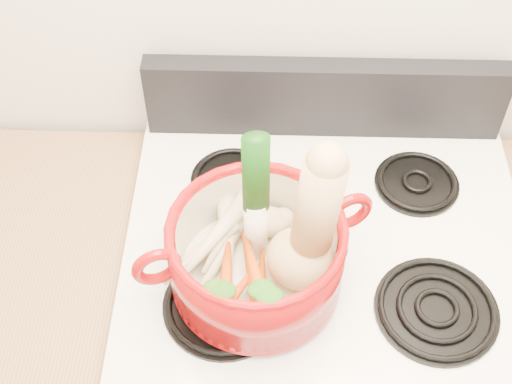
{
  "coord_description": "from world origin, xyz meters",
  "views": [
    {
      "loc": [
        -0.12,
        0.57,
        2.07
      ],
      "look_at": [
        -0.13,
        1.27,
        1.24
      ],
      "focal_mm": 50.0,
      "sensor_mm": 36.0,
      "label": 1
    }
  ],
  "objects_px": {
    "stove_body": "(312,355)",
    "squash": "(303,224)",
    "leek": "(256,198)",
    "dutch_oven": "(256,256)"
  },
  "relations": [
    {
      "from": "stove_body",
      "to": "squash",
      "type": "bearing_deg",
      "value": -115.14
    },
    {
      "from": "stove_body",
      "to": "squash",
      "type": "height_order",
      "value": "squash"
    },
    {
      "from": "stove_body",
      "to": "dutch_oven",
      "type": "distance_m",
      "value": 0.61
    },
    {
      "from": "squash",
      "to": "leek",
      "type": "relative_size",
      "value": 1.01
    },
    {
      "from": "dutch_oven",
      "to": "squash",
      "type": "xyz_separation_m",
      "value": [
        0.08,
        -0.01,
        0.11
      ]
    },
    {
      "from": "stove_body",
      "to": "squash",
      "type": "xyz_separation_m",
      "value": [
        -0.06,
        -0.12,
        0.69
      ]
    },
    {
      "from": "dutch_oven",
      "to": "squash",
      "type": "distance_m",
      "value": 0.13
    },
    {
      "from": "dutch_oven",
      "to": "leek",
      "type": "distance_m",
      "value": 0.11
    },
    {
      "from": "stove_body",
      "to": "leek",
      "type": "xyz_separation_m",
      "value": [
        -0.14,
        -0.07,
        0.69
      ]
    },
    {
      "from": "squash",
      "to": "leek",
      "type": "xyz_separation_m",
      "value": [
        -0.08,
        0.05,
        -0.0
      ]
    }
  ]
}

